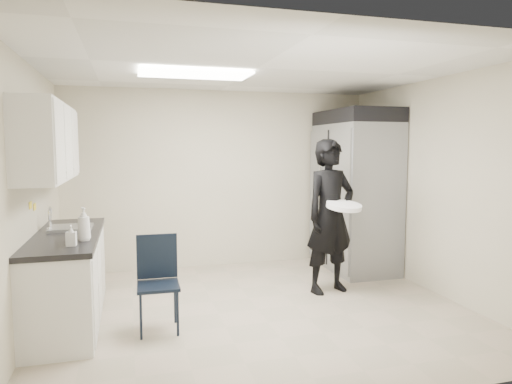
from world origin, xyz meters
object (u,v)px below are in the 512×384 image
object	(u,v)px
lower_counter	(68,280)
man_tuxedo	(330,216)
commercial_fridge	(355,197)
folding_chair	(158,286)

from	to	relation	value
lower_counter	man_tuxedo	size ratio (longest dim) A/B	1.01
lower_counter	man_tuxedo	world-z (taller)	man_tuxedo
man_tuxedo	lower_counter	bearing A→B (deg)	169.73
lower_counter	man_tuxedo	xyz separation A→B (m)	(2.98, 0.18, 0.51)
lower_counter	man_tuxedo	distance (m)	3.03
commercial_fridge	man_tuxedo	world-z (taller)	commercial_fridge
lower_counter	folding_chair	distance (m)	1.00
commercial_fridge	folding_chair	size ratio (longest dim) A/B	2.35
commercial_fridge	man_tuxedo	bearing A→B (deg)	-131.84
lower_counter	commercial_fridge	size ratio (longest dim) A/B	0.90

